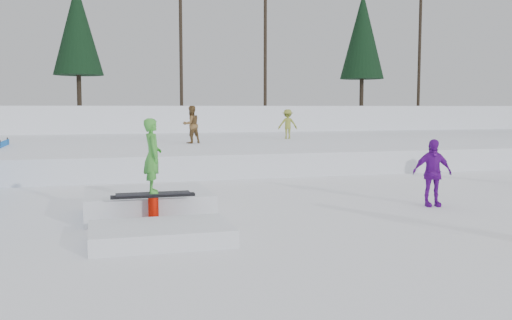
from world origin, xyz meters
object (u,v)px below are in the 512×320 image
object	(u,v)px
walker_ygreen	(288,124)
spectator_purple	(432,173)
jib_rail_feature	(151,207)
walker_olive	(191,125)

from	to	relation	value
walker_ygreen	spectator_purple	bearing A→B (deg)	97.35
walker_ygreen	jib_rail_feature	distance (m)	16.56
walker_olive	jib_rail_feature	xyz separation A→B (m)	(-2.87, -12.32, -1.29)
spectator_purple	jib_rail_feature	size ratio (longest dim) A/B	0.36
walker_olive	walker_ygreen	distance (m)	5.49
walker_olive	jib_rail_feature	size ratio (longest dim) A/B	0.36
walker_olive	spectator_purple	bearing A→B (deg)	85.38
walker_olive	jib_rail_feature	distance (m)	12.72
walker_ygreen	jib_rail_feature	bearing A→B (deg)	74.15
walker_olive	jib_rail_feature	world-z (taller)	walker_olive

